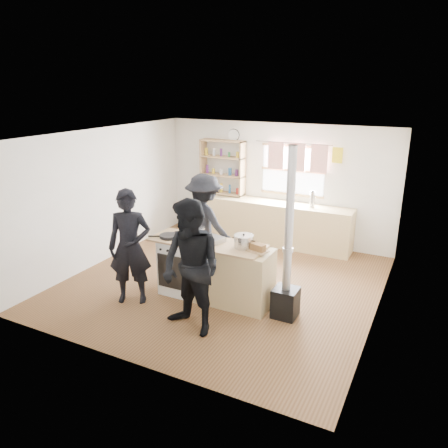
{
  "coord_description": "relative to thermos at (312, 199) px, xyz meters",
  "views": [
    {
      "loc": [
        3.09,
        -6.06,
        3.27
      ],
      "look_at": [
        0.07,
        -0.1,
        1.1
      ],
      "focal_mm": 35.0,
      "sensor_mm": 36.0,
      "label": 1
    }
  ],
  "objects": [
    {
      "name": "bread_board",
      "position": [
        -0.0,
        -2.79,
        -0.08
      ],
      "size": [
        0.32,
        0.27,
        0.12
      ],
      "color": "tan",
      "rests_on": "cooking_island"
    },
    {
      "name": "flue_heater",
      "position": [
        0.45,
        -2.8,
        -0.4
      ],
      "size": [
        0.35,
        0.35,
        2.5
      ],
      "color": "black",
      "rests_on": "ground"
    },
    {
      "name": "thermos",
      "position": [
        0.0,
        0.0,
        0.0
      ],
      "size": [
        0.1,
        0.1,
        0.32
      ],
      "primitive_type": "cylinder",
      "color": "silver",
      "rests_on": "back_counter"
    },
    {
      "name": "back_counter",
      "position": [
        -0.87,
        0.0,
        -0.61
      ],
      "size": [
        3.4,
        0.55,
        0.9
      ],
      "primitive_type": "cube",
      "color": "#D3B87F",
      "rests_on": "ground"
    },
    {
      "name": "cooking_island",
      "position": [
        -0.72,
        -2.77,
        -0.59
      ],
      "size": [
        1.97,
        0.64,
        0.93
      ],
      "color": "white",
      "rests_on": "ground"
    },
    {
      "name": "skillet_greens",
      "position": [
        -1.5,
        -2.87,
        -0.1
      ],
      "size": [
        0.39,
        0.39,
        0.05
      ],
      "color": "black",
      "rests_on": "cooking_island"
    },
    {
      "name": "shelving_unit",
      "position": [
        -2.07,
        0.12,
        0.45
      ],
      "size": [
        1.0,
        0.28,
        1.2
      ],
      "color": "tan",
      "rests_on": "back_counter"
    },
    {
      "name": "person_near_right",
      "position": [
        -0.56,
        -3.74,
        -0.13
      ],
      "size": [
        1.06,
        0.91,
        1.86
      ],
      "primitive_type": "imported",
      "rotation": [
        0.0,
        0.0,
        -0.26
      ],
      "color": "black",
      "rests_on": "ground"
    },
    {
      "name": "person_far",
      "position": [
        -1.41,
        -1.88,
        -0.17
      ],
      "size": [
        1.26,
        0.89,
        1.78
      ],
      "primitive_type": "imported",
      "rotation": [
        0.0,
        0.0,
        2.93
      ],
      "color": "black",
      "rests_on": "ground"
    },
    {
      "name": "stockpot_counter",
      "position": [
        -0.26,
        -2.73,
        -0.03
      ],
      "size": [
        0.29,
        0.29,
        0.22
      ],
      "color": "silver",
      "rests_on": "cooking_island"
    },
    {
      "name": "ground",
      "position": [
        -0.87,
        -2.22,
        -1.07
      ],
      "size": [
        5.0,
        5.0,
        0.01
      ],
      "primitive_type": "cube",
      "color": "brown",
      "rests_on": "ground"
    },
    {
      "name": "person_near_left",
      "position": [
        -1.84,
        -3.42,
        -0.17
      ],
      "size": [
        0.77,
        0.67,
        1.79
      ],
      "primitive_type": "imported",
      "rotation": [
        0.0,
        0.0,
        0.46
      ],
      "color": "black",
      "rests_on": "ground"
    },
    {
      "name": "roast_tray",
      "position": [
        -0.79,
        -2.71,
        -0.09
      ],
      "size": [
        0.39,
        0.36,
        0.07
      ],
      "color": "silver",
      "rests_on": "cooking_island"
    },
    {
      "name": "stockpot_stove",
      "position": [
        -1.1,
        -2.61,
        -0.05
      ],
      "size": [
        0.21,
        0.21,
        0.17
      ],
      "color": "#B2B2B4",
      "rests_on": "cooking_island"
    }
  ]
}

